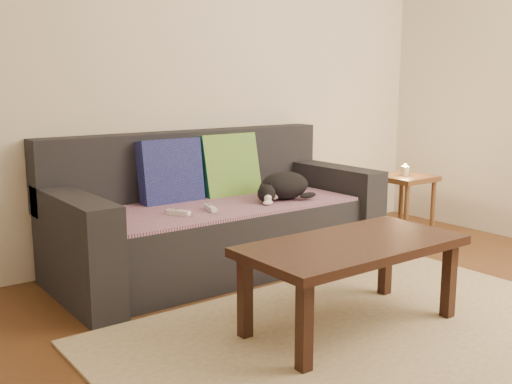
% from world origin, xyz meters
% --- Properties ---
extents(ground, '(4.50, 4.50, 0.00)m').
position_xyz_m(ground, '(0.00, 0.00, 0.00)').
color(ground, brown).
rests_on(ground, ground).
extents(back_wall, '(4.50, 0.04, 2.60)m').
position_xyz_m(back_wall, '(0.00, 2.00, 1.30)').
color(back_wall, beige).
rests_on(back_wall, ground).
extents(sofa, '(2.10, 0.94, 0.87)m').
position_xyz_m(sofa, '(0.00, 1.57, 0.31)').
color(sofa, '#232328').
rests_on(sofa, ground).
extents(throw_blanket, '(1.66, 0.74, 0.02)m').
position_xyz_m(throw_blanket, '(0.00, 1.48, 0.43)').
color(throw_blanket, '#422648').
rests_on(throw_blanket, sofa).
extents(cushion_navy, '(0.42, 0.16, 0.43)m').
position_xyz_m(cushion_navy, '(-0.23, 1.74, 0.63)').
color(cushion_navy, '#101147').
rests_on(cushion_navy, throw_blanket).
extents(cushion_green, '(0.43, 0.20, 0.44)m').
position_xyz_m(cushion_green, '(0.22, 1.74, 0.63)').
color(cushion_green, '#0D5541').
rests_on(cushion_green, throw_blanket).
extents(cat, '(0.46, 0.36, 0.18)m').
position_xyz_m(cat, '(0.39, 1.36, 0.53)').
color(cat, black).
rests_on(cat, throw_blanket).
extents(wii_remote_a, '(0.10, 0.15, 0.03)m').
position_xyz_m(wii_remote_a, '(-0.39, 1.36, 0.46)').
color(wii_remote_a, white).
rests_on(wii_remote_a, throw_blanket).
extents(wii_remote_b, '(0.07, 0.15, 0.03)m').
position_xyz_m(wii_remote_b, '(-0.18, 1.34, 0.46)').
color(wii_remote_b, white).
rests_on(wii_remote_b, throw_blanket).
extents(side_table, '(0.39, 0.39, 0.49)m').
position_xyz_m(side_table, '(1.58, 1.34, 0.40)').
color(side_table, brown).
rests_on(side_table, ground).
extents(candle, '(0.06, 0.06, 0.09)m').
position_xyz_m(candle, '(1.58, 1.34, 0.52)').
color(candle, beige).
rests_on(candle, side_table).
extents(rug, '(2.50, 1.80, 0.01)m').
position_xyz_m(rug, '(0.00, 0.15, 0.01)').
color(rug, tan).
rests_on(rug, ground).
extents(coffee_table, '(1.11, 0.55, 0.44)m').
position_xyz_m(coffee_table, '(-0.01, 0.35, 0.39)').
color(coffee_table, black).
rests_on(coffee_table, rug).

